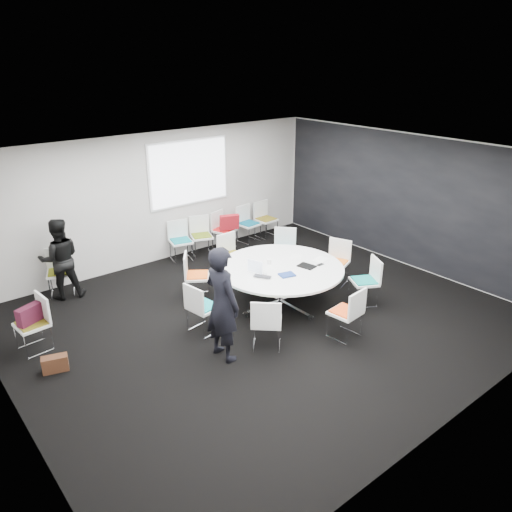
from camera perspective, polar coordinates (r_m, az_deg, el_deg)
room_shell at (r=8.22m, az=1.19°, el=1.58°), size 8.08×7.08×2.88m
conference_table at (r=9.04m, az=2.80°, el=-2.32°), size 2.27×2.27×0.73m
projection_screen at (r=11.19m, az=-7.61°, el=9.42°), size 1.90×0.03×1.35m
chair_ring_a at (r=10.05m, az=9.07°, el=-1.65°), size 0.59×0.59×0.88m
chair_ring_b at (r=10.58m, az=3.22°, el=-0.14°), size 0.64×0.64×0.88m
chair_ring_c at (r=10.27m, az=-2.75°, el=-0.85°), size 0.47×0.46×0.88m
chair_ring_d at (r=9.42m, az=-6.74°, el=-3.22°), size 0.63×0.63×0.88m
chair_ring_e at (r=8.30m, az=-6.00°, el=-6.89°), size 0.51×0.52×0.88m
chair_ring_f at (r=7.84m, az=1.19°, el=-8.64°), size 0.64×0.64×0.88m
chair_ring_g at (r=8.23m, az=10.16°, el=-7.42°), size 0.51×0.50×0.88m
chair_ring_h at (r=9.35m, az=12.25°, el=-3.80°), size 0.61×0.62×0.88m
chair_back_a at (r=11.17m, az=-8.55°, el=0.87°), size 0.56×0.55×0.88m
chair_back_b at (r=11.41m, az=-6.22°, el=1.46°), size 0.59×0.58×0.88m
chair_back_c at (r=11.75m, az=-3.69°, el=2.18°), size 0.57×0.56×0.88m
chair_back_d at (r=12.15m, az=-0.86°, el=2.91°), size 0.51×0.50×0.88m
chair_back_e at (r=12.48m, az=1.12°, el=3.45°), size 0.48×0.47×0.88m
chair_spare_left at (r=8.51m, az=-23.99°, el=-8.13°), size 0.49×0.50×0.88m
chair_person_back at (r=10.20m, az=-21.38°, el=-2.62°), size 0.59×0.58×0.88m
person_main at (r=7.34m, az=-3.89°, el=-5.48°), size 0.47×0.68×1.79m
person_back at (r=9.87m, az=-21.50°, el=-0.32°), size 0.88×0.76×1.55m
laptop at (r=8.58m, az=0.83°, el=-2.26°), size 0.33×0.36×0.02m
laptop_lid at (r=8.65m, az=-0.12°, el=-1.20°), size 0.11×0.29×0.22m
notebook_black at (r=9.01m, az=5.81°, el=-1.15°), size 0.28×0.34×0.02m
tablet_folio at (r=8.63m, az=3.56°, el=-2.15°), size 0.30×0.26×0.03m
papers_right at (r=9.41m, az=4.60°, el=-0.12°), size 0.37×0.34×0.00m
papers_front at (r=9.35m, az=7.39°, el=-0.39°), size 0.34×0.27×0.00m
cup at (r=9.07m, az=1.49°, el=-0.62°), size 0.08×0.08×0.09m
phone at (r=9.11m, az=7.35°, el=-0.98°), size 0.14×0.08×0.01m
maroon_bag at (r=8.34m, az=-24.45°, el=-6.11°), size 0.42×0.29×0.28m
brown_bag at (r=7.94m, az=-21.97°, el=-11.35°), size 0.39×0.26×0.24m
red_jacket at (r=11.44m, az=-3.06°, el=3.89°), size 0.47×0.31×0.36m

